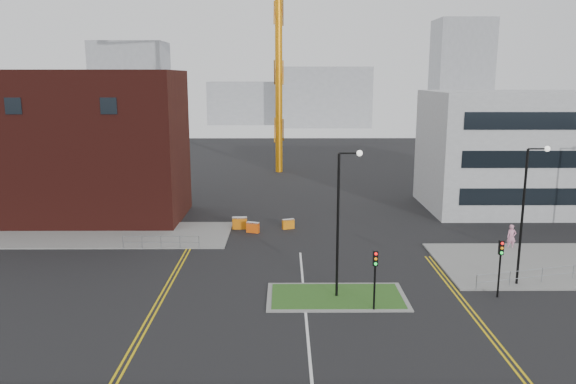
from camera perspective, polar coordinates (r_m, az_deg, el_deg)
name	(u,v)px	position (r m, az deg, el deg)	size (l,w,h in m)	color
ground	(310,362)	(28.13, 2.25, -16.84)	(200.00, 200.00, 0.00)	black
pavement_left	(67,235)	(52.08, -21.55, -4.05)	(28.00, 8.00, 0.12)	slate
island_kerb	(336,297)	(35.47, 4.95, -10.55)	(8.60, 4.60, 0.08)	slate
grass_island	(336,296)	(35.46, 4.95, -10.52)	(8.00, 4.00, 0.12)	#27501A
brick_building	(54,148)	(57.39, -22.70, 4.17)	(24.20, 10.07, 14.24)	#441511
office_block	(551,151)	(63.31, 25.17, 3.81)	(25.00, 12.20, 12.00)	#A2A4A7
streetlamp_island	(342,213)	(33.84, 5.47, -2.09)	(1.46, 0.36, 9.18)	black
streetlamp_right_near	(527,205)	(38.81, 23.09, -1.20)	(1.46, 0.36, 9.18)	black
traffic_light_island	(375,269)	(32.95, 8.84, -7.72)	(0.28, 0.33, 3.65)	black
traffic_light_right	(501,258)	(36.88, 20.78, -6.24)	(0.28, 0.33, 3.65)	black
railing_left	(161,240)	(45.60, -12.78, -4.79)	(6.05, 0.05, 1.10)	gray
centre_line	(308,342)	(29.90, 2.07, -15.01)	(0.15, 30.00, 0.01)	silver
yellow_left_a	(166,286)	(38.00, -12.32, -9.30)	(0.12, 24.00, 0.01)	gold
yellow_left_b	(170,286)	(37.94, -11.87, -9.31)	(0.12, 24.00, 0.01)	gold
yellow_right_a	(467,310)	(35.17, 17.76, -11.35)	(0.12, 20.00, 0.01)	gold
yellow_right_b	(473,310)	(35.26, 18.24, -11.32)	(0.12, 20.00, 0.01)	gold
skyline_a	(131,86)	(149.83, -15.62, 10.29)	(18.00, 12.00, 22.00)	gray
skyline_b	(326,97)	(155.20, 3.84, 9.61)	(24.00, 12.00, 16.00)	gray
skyline_c	(461,74)	(156.67, 17.14, 11.34)	(14.00, 12.00, 28.00)	gray
skyline_d	(261,103)	(165.01, -2.75, 9.04)	(30.00, 12.00, 12.00)	gray
pedestrian	(511,237)	(47.81, 21.75, -4.27)	(0.73, 0.48, 1.99)	pink
barrier_left	(240,222)	(50.52, -4.93, -3.10)	(1.31, 0.46, 1.10)	orange
barrier_mid	(253,227)	(49.28, -3.60, -3.56)	(1.18, 0.73, 0.94)	#F1560D
barrier_right	(288,224)	(50.38, 0.02, -3.23)	(1.12, 0.71, 0.90)	orange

